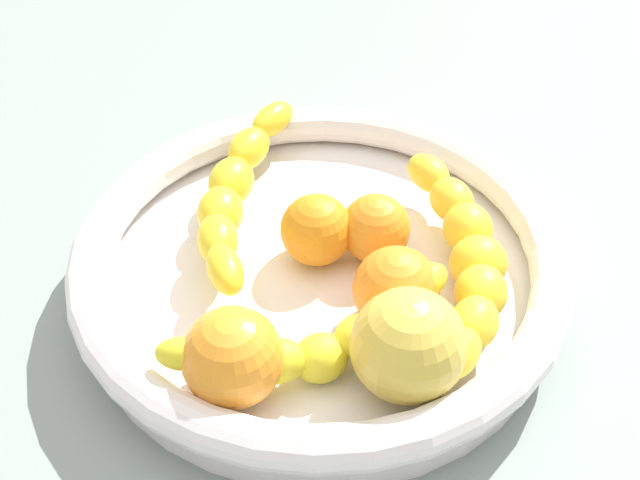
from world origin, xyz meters
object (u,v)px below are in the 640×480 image
(banana_arching_top, at_px, (234,193))
(orange_mid_left, at_px, (396,289))
(banana_draped_left, at_px, (466,259))
(orange_mid_right, at_px, (375,229))
(banana_draped_right, at_px, (317,341))
(apple_yellow, at_px, (408,346))
(orange_front, at_px, (315,230))
(orange_rear, at_px, (232,358))
(fruit_bowl, at_px, (320,265))

(banana_arching_top, bearing_deg, orange_mid_left, 127.60)
(banana_draped_left, relative_size, orange_mid_right, 4.42)
(banana_draped_left, relative_size, banana_draped_right, 1.12)
(banana_draped_right, distance_m, orange_mid_right, 0.12)
(banana_draped_left, bearing_deg, orange_mid_left, 23.76)
(banana_draped_right, height_order, banana_arching_top, banana_draped_right)
(apple_yellow, bearing_deg, banana_arching_top, -63.43)
(orange_front, relative_size, orange_rear, 0.83)
(fruit_bowl, bearing_deg, orange_mid_left, 125.87)
(banana_draped_right, height_order, orange_rear, orange_rear)
(orange_mid_right, bearing_deg, orange_front, -6.65)
(orange_front, height_order, apple_yellow, apple_yellow)
(orange_front, height_order, orange_mid_right, orange_front)
(orange_mid_left, bearing_deg, orange_front, -59.31)
(orange_mid_right, distance_m, apple_yellow, 0.13)
(orange_mid_left, bearing_deg, banana_draped_right, 28.86)
(banana_arching_top, bearing_deg, orange_mid_right, 149.14)
(apple_yellow, bearing_deg, orange_mid_right, -93.49)
(banana_draped_right, height_order, orange_front, orange_front)
(orange_mid_left, height_order, orange_mid_right, orange_mid_left)
(fruit_bowl, height_order, orange_rear, orange_rear)
(banana_arching_top, xyz_separation_m, apple_yellow, (-0.09, 0.18, 0.01))
(orange_front, height_order, orange_rear, orange_rear)
(banana_draped_right, distance_m, orange_front, 0.11)
(orange_front, bearing_deg, apple_yellow, 106.01)
(banana_arching_top, bearing_deg, banana_draped_right, 103.19)
(fruit_bowl, relative_size, apple_yellow, 4.92)
(orange_front, distance_m, orange_rear, 0.14)
(fruit_bowl, height_order, banana_draped_right, banana_draped_right)
(apple_yellow, bearing_deg, fruit_bowl, -72.57)
(orange_front, bearing_deg, orange_rear, 57.97)
(orange_front, bearing_deg, banana_arching_top, -44.74)
(banana_draped_right, relative_size, orange_mid_right, 3.93)
(banana_draped_right, distance_m, orange_rear, 0.06)
(fruit_bowl, xyz_separation_m, orange_rear, (0.07, 0.10, 0.03))
(banana_draped_left, bearing_deg, orange_front, -25.13)
(fruit_bowl, distance_m, banana_arching_top, 0.09)
(fruit_bowl, bearing_deg, banana_draped_left, 161.80)
(orange_rear, bearing_deg, fruit_bowl, -126.01)
(fruit_bowl, bearing_deg, banana_draped_right, 78.87)
(fruit_bowl, relative_size, banana_arching_top, 1.63)
(banana_draped_left, distance_m, orange_rear, 0.19)
(orange_rear, bearing_deg, orange_mid_right, -136.65)
(banana_draped_right, xyz_separation_m, orange_mid_left, (-0.06, -0.03, 0.00))
(fruit_bowl, relative_size, orange_front, 6.79)
(banana_draped_right, height_order, orange_mid_right, orange_mid_right)
(orange_mid_left, distance_m, orange_rear, 0.12)
(orange_rear, distance_m, apple_yellow, 0.11)
(orange_front, bearing_deg, fruit_bowl, 94.27)
(apple_yellow, bearing_deg, banana_draped_left, -128.24)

